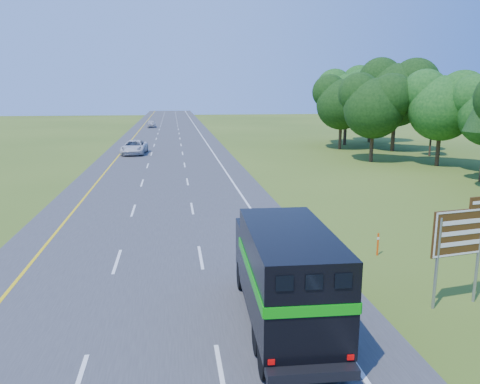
{
  "coord_description": "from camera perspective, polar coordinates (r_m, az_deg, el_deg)",
  "views": [
    {
      "loc": [
        0.76,
        0.08,
        7.34
      ],
      "look_at": [
        4.37,
        25.28,
        1.82
      ],
      "focal_mm": 35.0,
      "sensor_mm": 36.0,
      "label": 1
    }
  ],
  "objects": [
    {
      "name": "road",
      "position": [
        50.46,
        -8.95,
        3.74
      ],
      "size": [
        15.0,
        260.0,
        0.04
      ],
      "primitive_type": "cube",
      "color": "#38383A",
      "rests_on": "ground"
    },
    {
      "name": "lane_markings",
      "position": [
        50.45,
        -8.95,
        3.76
      ],
      "size": [
        11.15,
        260.0,
        0.01
      ],
      "color": "yellow",
      "rests_on": "road"
    },
    {
      "name": "horse_truck",
      "position": [
        14.71,
        5.48,
        -9.83
      ],
      "size": [
        2.62,
        7.64,
        3.35
      ],
      "rotation": [
        0.0,
        0.0,
        -0.04
      ],
      "color": "black",
      "rests_on": "road"
    },
    {
      "name": "white_suv",
      "position": [
        56.78,
        -12.76,
        5.35
      ],
      "size": [
        3.05,
        5.91,
        1.59
      ],
      "primitive_type": "imported",
      "rotation": [
        0.0,
        0.0,
        -0.07
      ],
      "color": "silver",
      "rests_on": "road"
    },
    {
      "name": "far_car",
      "position": [
        98.28,
        -10.74,
        8.17
      ],
      "size": [
        1.84,
        4.28,
        1.44
      ],
      "primitive_type": "imported",
      "rotation": [
        0.0,
        0.0,
        0.03
      ],
      "color": "#B2B2B9",
      "rests_on": "road"
    },
    {
      "name": "exit_sign",
      "position": [
        17.62,
        25.37,
        -4.94
      ],
      "size": [
        2.25,
        0.44,
        3.85
      ],
      "rotation": [
        0.0,
        0.0,
        0.17
      ],
      "color": "gray",
      "rests_on": "ground"
    },
    {
      "name": "delineator",
      "position": [
        22.24,
        16.46,
        -6.04
      ],
      "size": [
        0.09,
        0.05,
        1.05
      ],
      "color": "#EE460C",
      "rests_on": "ground"
    }
  ]
}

